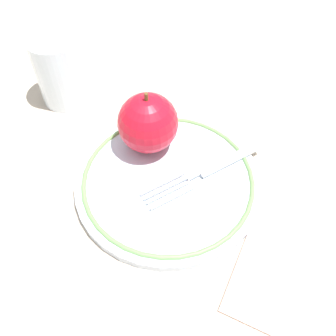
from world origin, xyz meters
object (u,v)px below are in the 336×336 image
(plate, at_px, (168,181))
(apple_red_whole, at_px, (148,123))
(drinking_glass, at_px, (60,70))
(fork, at_px, (210,170))
(napkin_folded, at_px, (300,285))

(plate, bearing_deg, apple_red_whole, -16.64)
(drinking_glass, bearing_deg, fork, -166.89)
(napkin_folded, bearing_deg, fork, -9.20)
(fork, xyz_separation_m, napkin_folded, (-0.16, 0.03, -0.01))
(fork, xyz_separation_m, drinking_glass, (0.25, 0.06, 0.04))
(fork, height_order, drinking_glass, drinking_glass)
(apple_red_whole, xyz_separation_m, drinking_glass, (0.17, 0.03, -0.00))
(apple_red_whole, distance_m, drinking_glass, 0.17)
(drinking_glass, relative_size, napkin_folded, 0.75)
(drinking_glass, height_order, napkin_folded, drinking_glass)
(apple_red_whole, xyz_separation_m, fork, (-0.08, -0.03, -0.04))
(drinking_glass, bearing_deg, napkin_folded, -175.63)
(plate, xyz_separation_m, drinking_glass, (0.23, 0.01, 0.04))
(fork, relative_size, napkin_folded, 1.28)
(apple_red_whole, distance_m, fork, 0.10)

